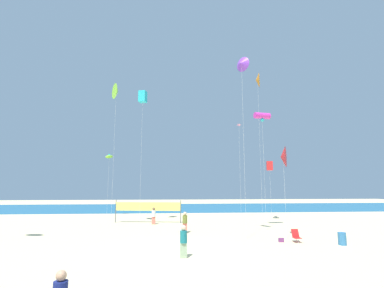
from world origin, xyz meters
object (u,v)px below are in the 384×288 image
kite_cyan_box (143,97)px  volleyball_net (148,207)px  kite_red_delta (283,157)px  beachgoer_white_shirt (154,215)px  kite_orange_delta (258,80)px  kite_lime_inflatable (109,157)px  kite_lime_delta (116,91)px  kite_magenta_tube (262,116)px  folding_beach_chair (296,235)px  beachgoer_teal_shirt (184,240)px  kite_pink_diamond (239,130)px  kite_red_box (270,166)px  kite_violet_delta (242,64)px  trash_barrel (342,239)px  beach_handbag (281,240)px  beachgoer_olive_shirt (185,222)px

kite_cyan_box → volleyball_net: bearing=36.2°
kite_cyan_box → kite_red_delta: kite_cyan_box is taller
beachgoer_white_shirt → kite_orange_delta: size_ratio=0.10×
kite_orange_delta → kite_lime_inflatable: kite_orange_delta is taller
kite_lime_delta → kite_magenta_tube: bearing=-12.6°
folding_beach_chair → kite_magenta_tube: 11.55m
beachgoer_teal_shirt → kite_magenta_tube: kite_magenta_tube is taller
kite_pink_diamond → kite_lime_inflatable: size_ratio=1.42×
kite_orange_delta → kite_red_box: 9.97m
beachgoer_white_shirt → volleyball_net: 1.58m
volleyball_net → kite_red_box: 14.74m
beachgoer_teal_shirt → kite_violet_delta: (4.99, 5.05, 13.04)m
kite_red_box → kite_pink_diamond: bearing=154.8°
trash_barrel → kite_lime_delta: (-17.59, 9.92, 13.43)m
beach_handbag → kite_orange_delta: size_ratio=0.02×
beachgoer_teal_shirt → kite_violet_delta: kite_violet_delta is taller
beachgoer_teal_shirt → kite_orange_delta: size_ratio=0.11×
kite_orange_delta → kite_violet_delta: (-3.73, -7.33, -1.54)m
kite_orange_delta → kite_cyan_box: bearing=172.0°
folding_beach_chair → beach_handbag: (-1.07, 0.11, -0.32)m
beachgoer_teal_shirt → kite_orange_delta: kite_orange_delta is taller
beachgoer_white_shirt → kite_red_delta: size_ratio=0.24×
kite_violet_delta → kite_red_box: 14.16m
beachgoer_olive_shirt → kite_violet_delta: bearing=137.6°
kite_red_box → volleyball_net: bearing=-177.4°
beachgoer_white_shirt → beach_handbag: bearing=45.1°
beachgoer_teal_shirt → kite_orange_delta: 21.02m
kite_orange_delta → beachgoer_teal_shirt: bearing=-125.2°
kite_magenta_tube → kite_violet_delta: (-2.98, -4.10, 3.36)m
volleyball_net → trash_barrel: bearing=-41.0°
kite_lime_inflatable → kite_violet_delta: bearing=-49.7°
beachgoer_teal_shirt → kite_red_delta: (8.12, 4.96, 5.32)m
kite_violet_delta → kite_red_delta: (3.13, -0.09, -7.72)m
trash_barrel → kite_lime_delta: size_ratio=0.06×
kite_lime_delta → kite_red_box: kite_lime_delta is taller
trash_barrel → kite_cyan_box: bearing=142.1°
beachgoer_teal_shirt → kite_lime_delta: kite_lime_delta is taller
kite_pink_diamond → kite_orange_delta: bearing=-76.4°
beach_handbag → kite_red_delta: kite_red_delta is taller
kite_violet_delta → kite_red_box: kite_violet_delta is taller
volleyball_net → beach_handbag: 15.20m
beachgoer_olive_shirt → kite_red_delta: size_ratio=0.25×
kite_red_box → kite_orange_delta: bearing=-124.3°
beachgoer_white_shirt → kite_violet_delta: size_ratio=0.12×
kite_lime_delta → folding_beach_chair: bearing=-30.4°
beach_handbag → kite_red_box: kite_red_box is taller
kite_red_delta → beach_handbag: bearing=-128.2°
kite_pink_diamond → trash_barrel: bearing=-76.9°
kite_cyan_box → beach_handbag: bearing=-42.8°
beachgoer_teal_shirt → beachgoer_white_shirt: size_ratio=1.04×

